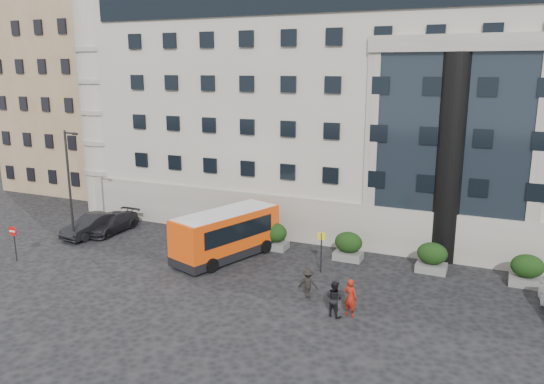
{
  "coord_description": "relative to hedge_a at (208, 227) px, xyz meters",
  "views": [
    {
      "loc": [
        14.95,
        -23.74,
        12.07
      ],
      "look_at": [
        2.8,
        3.8,
        5.0
      ],
      "focal_mm": 35.0,
      "sensor_mm": 36.0,
      "label": 1
    }
  ],
  "objects": [
    {
      "name": "ground",
      "position": [
        4.0,
        -7.8,
        -0.93
      ],
      "size": [
        120.0,
        120.0,
        0.0
      ],
      "primitive_type": "plane",
      "color": "black",
      "rests_on": "ground"
    },
    {
      "name": "civic_building",
      "position": [
        10.0,
        14.2,
        8.07
      ],
      "size": [
        44.0,
        24.0,
        18.0
      ],
      "primitive_type": "cube",
      "color": "#9F9A8D",
      "rests_on": "ground"
    },
    {
      "name": "entrance_column",
      "position": [
        16.0,
        2.5,
        5.57
      ],
      "size": [
        1.8,
        1.8,
        13.0
      ],
      "primitive_type": "cylinder",
      "color": "black",
      "rests_on": "ground"
    },
    {
      "name": "apartment_near",
      "position": [
        -20.0,
        12.2,
        9.07
      ],
      "size": [
        14.0,
        14.0,
        20.0
      ],
      "primitive_type": "cube",
      "color": "#876F4F",
      "rests_on": "ground"
    },
    {
      "name": "apartment_far",
      "position": [
        -23.0,
        30.2,
        10.07
      ],
      "size": [
        13.0,
        13.0,
        22.0
      ],
      "primitive_type": "cube",
      "color": "#80644A",
      "rests_on": "ground"
    },
    {
      "name": "hedge_a",
      "position": [
        0.0,
        0.0,
        0.0
      ],
      "size": [
        1.8,
        1.26,
        1.84
      ],
      "color": "#5A5A57",
      "rests_on": "ground"
    },
    {
      "name": "hedge_b",
      "position": [
        5.2,
        0.0,
        0.0
      ],
      "size": [
        1.8,
        1.26,
        1.84
      ],
      "color": "#5A5A57",
      "rests_on": "ground"
    },
    {
      "name": "hedge_c",
      "position": [
        10.4,
        0.0,
        0.0
      ],
      "size": [
        1.8,
        1.26,
        1.84
      ],
      "color": "#5A5A57",
      "rests_on": "ground"
    },
    {
      "name": "hedge_d",
      "position": [
        15.6,
        0.0,
        0.0
      ],
      "size": [
        1.8,
        1.26,
        1.84
      ],
      "color": "#5A5A57",
      "rests_on": "ground"
    },
    {
      "name": "hedge_e",
      "position": [
        20.8,
        0.0,
        0.0
      ],
      "size": [
        1.8,
        1.26,
        1.84
      ],
      "color": "#5A5A57",
      "rests_on": "ground"
    },
    {
      "name": "street_lamp",
      "position": [
        -7.94,
        -4.8,
        3.44
      ],
      "size": [
        1.16,
        0.18,
        8.0
      ],
      "color": "#262628",
      "rests_on": "ground"
    },
    {
      "name": "bus_stop_sign",
      "position": [
        9.5,
        -2.8,
        0.8
      ],
      "size": [
        0.5,
        0.08,
        2.52
      ],
      "color": "#262628",
      "rests_on": "ground"
    },
    {
      "name": "no_entry_sign",
      "position": [
        -9.0,
        -8.84,
        0.72
      ],
      "size": [
        0.64,
        0.16,
        2.32
      ],
      "color": "#262628",
      "rests_on": "ground"
    },
    {
      "name": "minibus",
      "position": [
        3.05,
        -2.85,
        0.78
      ],
      "size": [
        4.84,
        7.87,
        3.1
      ],
      "rotation": [
        0.0,
        0.0,
        -0.33
      ],
      "color": "#E7460A",
      "rests_on": "ground"
    },
    {
      "name": "red_truck",
      "position": [
        -11.56,
        8.4,
        0.68
      ],
      "size": [
        3.89,
        6.29,
        3.15
      ],
      "rotation": [
        0.0,
        0.0,
        -0.25
      ],
      "color": "maroon",
      "rests_on": "ground"
    },
    {
      "name": "parked_car_b",
      "position": [
        -8.19,
        -2.7,
        -0.14
      ],
      "size": [
        2.21,
        4.97,
        1.58
      ],
      "primitive_type": "imported",
      "rotation": [
        0.0,
        0.0,
        -0.11
      ],
      "color": "black",
      "rests_on": "ground"
    },
    {
      "name": "parked_car_c",
      "position": [
        -7.5,
        -1.46,
        -0.23
      ],
      "size": [
        1.97,
        4.8,
        1.39
      ],
      "primitive_type": "imported",
      "rotation": [
        0.0,
        0.0,
        -0.0
      ],
      "color": "black",
      "rests_on": "ground"
    },
    {
      "name": "parked_car_d",
      "position": [
        -11.38,
        7.76,
        -0.29
      ],
      "size": [
        2.8,
        4.88,
        1.28
      ],
      "primitive_type": "imported",
      "rotation": [
        0.0,
        0.0,
        -0.15
      ],
      "color": "black",
      "rests_on": "ground"
    },
    {
      "name": "pedestrian_a",
      "position": [
        12.68,
        -7.69,
        0.04
      ],
      "size": [
        0.82,
        0.66,
        1.94
      ],
      "primitive_type": "imported",
      "rotation": [
        0.0,
        0.0,
        2.83
      ],
      "color": "maroon",
      "rests_on": "ground"
    },
    {
      "name": "pedestrian_b",
      "position": [
        11.95,
        -8.03,
        0.0
      ],
      "size": [
        1.09,
        0.97,
        1.86
      ],
      "primitive_type": "imported",
      "rotation": [
        0.0,
        0.0,
        2.79
      ],
      "color": "black",
      "rests_on": "ground"
    },
    {
      "name": "pedestrian_c",
      "position": [
        10.02,
        -6.51,
        -0.12
      ],
      "size": [
        1.14,
        0.81,
        1.61
      ],
      "primitive_type": "imported",
      "rotation": [
        0.0,
        0.0,
        3.36
      ],
      "color": "black",
      "rests_on": "ground"
    }
  ]
}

